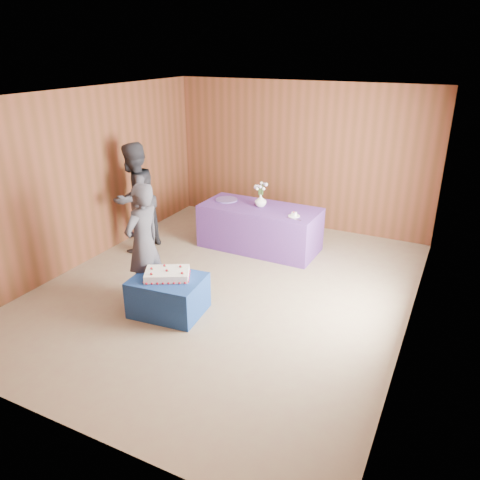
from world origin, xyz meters
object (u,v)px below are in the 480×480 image
Objects in this scene: sheet_cake at (167,274)px; guest_right at (135,198)px; serving_table at (260,228)px; vase at (261,201)px; guest_left at (143,244)px; cake_table at (168,295)px.

guest_right is (-1.65, 1.49, 0.37)m from sheet_cake.
serving_table is 0.48m from vase.
guest_left is 0.90× the size of guest_right.
cake_table is 2.34m from guest_right.
cake_table is 2.48m from serving_table.
serving_table is 2.16m from guest_right.
serving_table is (0.21, 2.47, 0.12)m from cake_table.
cake_table is at bearing -93.59° from serving_table.
guest_left is (-0.47, 0.16, 0.58)m from cake_table.
cake_table is 0.30m from sheet_cake.
sheet_cake reaches higher than cake_table.
sheet_cake is 2.25m from guest_right.
guest_left reaches higher than sheet_cake.
vase is (0.21, 2.48, 0.30)m from sheet_cake.
sheet_cake is 0.42× the size of guest_left.
serving_table is 2.44m from guest_left.
vase reaches higher than serving_table.
sheet_cake is at bearing -94.79° from vase.
guest_right is at bearing -151.64° from serving_table.
vase is (-0.01, 0.03, 0.48)m from serving_table.
guest_left is (-0.67, -2.34, -0.02)m from vase.
cake_table is 0.45× the size of serving_table.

